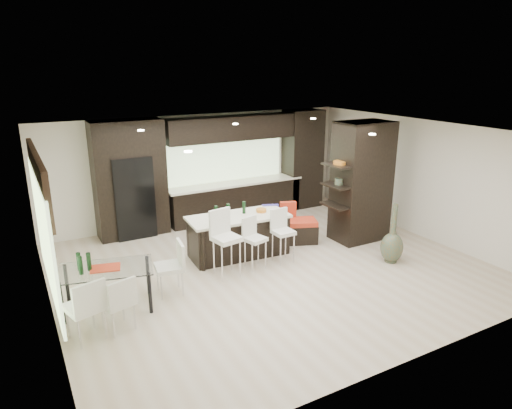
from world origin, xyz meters
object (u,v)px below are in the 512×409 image
chair_near (117,305)px  chair_end (169,271)px  stool_mid (255,248)px  chair_far (85,311)px  stool_left (227,250)px  kitchen_island (238,236)px  floor_vase (393,233)px  stool_right (283,241)px  dining_table (108,288)px  bench (286,231)px

chair_near → chair_end: chair_end is taller
stool_mid → chair_near: size_ratio=1.02×
stool_mid → chair_far: chair_far is taller
stool_left → stool_mid: stool_left is taller
kitchen_island → floor_vase: (2.58, -1.82, 0.19)m
stool_right → chair_near: (-3.52, -0.91, -0.03)m
floor_vase → kitchen_island: bearing=144.8°
dining_table → chair_far: (-0.46, -0.74, 0.09)m
chair_near → chair_end: bearing=18.4°
kitchen_island → chair_near: size_ratio=2.54×
stool_mid → dining_table: stool_mid is taller
dining_table → bench: bearing=27.8°
stool_mid → chair_far: (-3.34, -0.94, 0.03)m
chair_far → chair_near: bearing=-13.1°
kitchen_island → chair_end: size_ratio=2.40×
stool_right → chair_near: size_ratio=1.08×
chair_end → bench: bearing=-63.5°
chair_end → dining_table: bearing=97.7°
chair_near → stool_left: bearing=5.6°
chair_near → chair_far: bearing=167.0°
kitchen_island → stool_left: stool_left is taller
floor_vase → stool_left: bearing=162.1°
stool_right → stool_mid: bearing=177.6°
kitchen_island → stool_right: stool_right is taller
stool_mid → chair_end: chair_end is taller
bench → dining_table: 4.28m
kitchen_island → stool_left: (-0.64, -0.78, 0.09)m
stool_left → chair_far: size_ratio=1.15×
stool_right → chair_end: stool_right is taller
floor_vase → chair_near: 5.46m
stool_left → kitchen_island: bearing=40.2°
stool_right → chair_end: bearing=-177.0°
stool_left → stool_mid: 0.65m
kitchen_island → bench: 1.29m
kitchen_island → chair_end: bearing=-149.0°
bench → chair_near: chair_near is taller
dining_table → chair_end: bearing=13.6°
kitchen_island → dining_table: bearing=-158.2°
stool_left → chair_near: bearing=-169.0°
kitchen_island → chair_end: (-1.82, -0.93, 0.00)m
floor_vase → chair_end: 4.49m
stool_left → chair_near: stool_left is taller
floor_vase → dining_table: 5.53m
stool_left → chair_end: size_ratio=1.20×
stool_left → stool_mid: size_ratio=1.24×
stool_right → chair_far: (-3.98, -0.93, 0.01)m
stool_right → bench: (0.63, 0.86, -0.18)m
chair_near → stool_right: bearing=-1.3°
chair_far → stool_right: bearing=-2.7°
stool_left → floor_vase: (3.22, -1.04, 0.10)m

